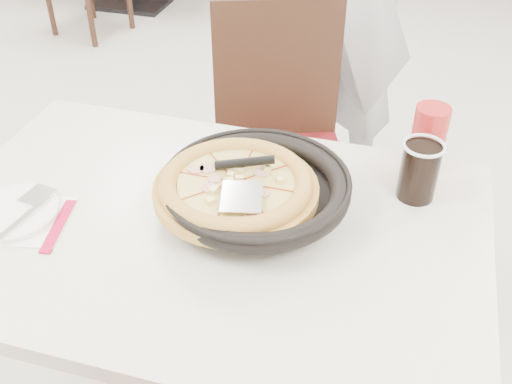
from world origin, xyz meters
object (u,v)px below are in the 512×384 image
(main_table, at_px, (212,335))
(cola_glass, at_px, (419,172))
(pizza_pan, at_px, (256,195))
(side_plate, at_px, (13,213))
(chair_far, at_px, (281,161))
(pizza, at_px, (236,190))
(red_cup, at_px, (428,138))

(main_table, distance_m, cola_glass, 0.65)
(pizza_pan, distance_m, side_plate, 0.53)
(chair_far, relative_size, side_plate, 4.90)
(main_table, distance_m, chair_far, 0.67)
(cola_glass, bearing_deg, main_table, -152.72)
(pizza, xyz_separation_m, cola_glass, (0.37, 0.17, 0.00))
(side_plate, bearing_deg, chair_far, 61.24)
(pizza, height_order, side_plate, pizza)
(chair_far, bearing_deg, red_cup, 123.64)
(chair_far, relative_size, cola_glass, 7.31)
(pizza_pan, xyz_separation_m, pizza, (-0.04, -0.02, 0.02))
(cola_glass, distance_m, red_cup, 0.13)
(pizza, relative_size, red_cup, 2.22)
(pizza_pan, relative_size, cola_glass, 2.74)
(main_table, bearing_deg, chair_far, 89.11)
(red_cup, bearing_deg, cola_glass, -94.92)
(main_table, bearing_deg, red_cup, 38.43)
(side_plate, bearing_deg, cola_glass, 20.62)
(main_table, xyz_separation_m, side_plate, (-0.41, -0.09, 0.38))
(red_cup, bearing_deg, chair_far, 143.54)
(cola_glass, bearing_deg, side_plate, -159.38)
(side_plate, bearing_deg, pizza, 17.60)
(main_table, height_order, chair_far, chair_far)
(pizza_pan, xyz_separation_m, side_plate, (-0.50, -0.16, -0.03))
(pizza, bearing_deg, side_plate, -162.40)
(pizza, distance_m, cola_glass, 0.41)
(pizza_pan, distance_m, pizza, 0.05)
(chair_far, bearing_deg, cola_glass, 113.33)
(cola_glass, bearing_deg, chair_far, 133.23)
(main_table, distance_m, pizza_pan, 0.43)
(chair_far, bearing_deg, side_plate, 41.35)
(chair_far, bearing_deg, main_table, 69.22)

